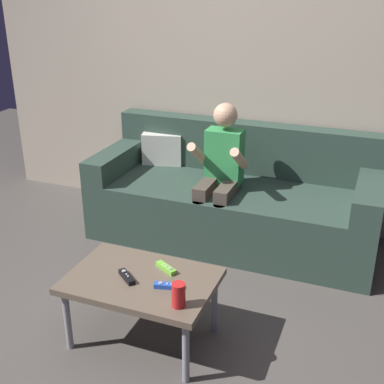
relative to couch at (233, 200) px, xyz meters
name	(u,v)px	position (x,y,z in m)	size (l,w,h in m)	color
ground_plane	(120,360)	(-0.13, -1.51, -0.29)	(8.25, 8.25, 0.00)	#4C4742
wall_back	(236,59)	(-0.13, 0.40, 0.96)	(4.12, 0.05, 2.50)	#B2A38E
couch	(233,200)	(0.00, 0.00, 0.00)	(2.04, 0.80, 0.81)	#2D4238
person_seated_on_couch	(220,170)	(-0.05, -0.18, 0.29)	(0.36, 0.44, 1.03)	#4C4238
coffee_table	(141,285)	(-0.10, -1.31, 0.05)	(0.76, 0.51, 0.39)	brown
game_remote_blue_near_edge	(168,286)	(0.07, -1.34, 0.11)	(0.14, 0.07, 0.03)	blue
game_remote_black_center	(127,277)	(-0.16, -1.35, 0.11)	(0.13, 0.12, 0.03)	black
game_remote_lime_far_corner	(166,268)	(-0.01, -1.19, 0.11)	(0.14, 0.10, 0.03)	#72C638
soda_can	(179,295)	(0.18, -1.46, 0.15)	(0.07, 0.07, 0.12)	red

